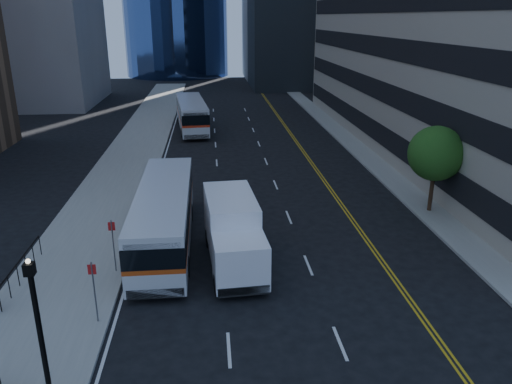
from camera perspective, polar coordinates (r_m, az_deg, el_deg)
ground at (r=22.14m, az=5.70°, el=-10.78°), size 160.00×160.00×0.00m
sidewalk_west at (r=45.60m, az=-13.49°, el=4.87°), size 5.00×90.00×0.15m
sidewalk_east at (r=46.93m, az=10.88°, el=5.46°), size 2.00×90.00×0.15m
street_tree at (r=30.63m, az=19.87°, el=4.14°), size 3.20×3.20×5.10m
lamp_post at (r=16.09m, az=-23.58°, el=-13.76°), size 0.28×0.28×4.56m
bus_front at (r=25.63m, az=-10.41°, el=-2.58°), size 2.61×11.67×3.00m
bus_rear at (r=52.48m, az=-7.37°, el=8.87°), size 3.72×11.95×3.03m
box_truck at (r=23.19m, az=-2.62°, el=-4.63°), size 2.74×6.72×3.14m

